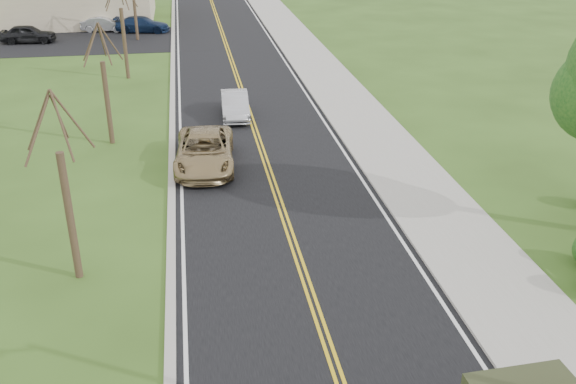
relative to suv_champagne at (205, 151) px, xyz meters
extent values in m
cube|color=black|center=(2.69, 21.69, -0.74)|extent=(8.00, 120.00, 0.01)
cube|color=#9E998E|center=(6.84, 21.69, -0.69)|extent=(0.30, 120.00, 0.12)
cube|color=#9E998E|center=(8.59, 21.69, -0.70)|extent=(3.20, 120.00, 0.10)
cube|color=#9E998E|center=(-1.46, 21.69, -0.70)|extent=(0.30, 120.00, 0.10)
cylinder|color=#38281C|center=(-4.31, -8.31, 1.35)|extent=(0.24, 0.24, 4.20)
cylinder|color=#38281C|center=(-3.84, -8.18, 4.38)|extent=(1.01, 0.33, 1.90)
cylinder|color=#38281C|center=(-4.28, -7.69, 4.30)|extent=(0.13, 1.29, 1.74)
cylinder|color=#38281C|center=(-4.77, -8.13, 4.38)|extent=(0.98, 0.43, 1.90)
cylinder|color=#38281C|center=(-4.70, -8.79, 4.30)|extent=(0.79, 1.05, 1.77)
cylinder|color=#38281C|center=(-4.05, -8.72, 4.38)|extent=(0.58, 0.90, 1.90)
cylinder|color=#38281C|center=(-4.31, 3.69, 1.23)|extent=(0.24, 0.24, 3.96)
cylinder|color=#38281C|center=(-3.87, 3.81, 4.09)|extent=(0.96, 0.32, 1.79)
cylinder|color=#38281C|center=(-4.28, 4.27, 4.01)|extent=(0.12, 1.22, 1.65)
cylinder|color=#38281C|center=(-4.75, 3.86, 4.09)|extent=(0.93, 0.41, 1.79)
cylinder|color=#38281C|center=(-4.68, 3.24, 4.01)|extent=(0.75, 0.99, 1.67)
cylinder|color=#38281C|center=(-4.06, 3.30, 4.09)|extent=(0.55, 0.85, 1.80)
cylinder|color=#38281C|center=(-4.31, 15.69, 1.47)|extent=(0.24, 0.24, 4.44)
cylinder|color=#38281C|center=(-4.31, 27.69, 1.29)|extent=(0.24, 0.24, 4.08)
cube|color=black|center=(-7.31, 27.69, -0.74)|extent=(18.00, 10.00, 0.02)
imported|color=#978055|center=(0.00, 0.00, 0.00)|extent=(2.85, 5.55, 1.50)
imported|color=#ADAEB2|center=(1.89, 6.72, -0.09)|extent=(1.53, 4.06, 1.32)
imported|color=black|center=(-12.82, 27.91, -0.03)|extent=(4.30, 1.95, 1.43)
imported|color=#B4B5BA|center=(-7.25, 31.69, -0.10)|extent=(4.10, 1.97, 1.30)
imported|color=#10203E|center=(-4.03, 30.83, -0.09)|extent=(4.83, 2.64, 1.33)
camera|label=1|loc=(-0.54, -26.29, 10.24)|focal=40.00mm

